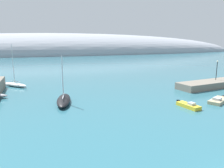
% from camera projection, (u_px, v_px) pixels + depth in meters
% --- Properties ---
extents(breakwater_rocks, '(24.57, 7.43, 1.49)m').
position_uv_depth(breakwater_rocks, '(220.00, 83.00, 50.31)').
color(breakwater_rocks, gray).
rests_on(breakwater_rocks, ground).
extents(distant_ridge, '(360.84, 77.73, 35.16)m').
position_uv_depth(distant_ridge, '(68.00, 53.00, 188.59)').
color(distant_ridge, '#999EA8').
rests_on(distant_ridge, ground).
extents(sailboat_black_near_shore, '(3.73, 8.67, 8.17)m').
position_uv_depth(sailboat_black_near_shore, '(64.00, 100.00, 36.30)').
color(sailboat_black_near_shore, black).
rests_on(sailboat_black_near_shore, water).
extents(sailboat_white_mid_mooring, '(6.29, 6.74, 9.93)m').
position_uv_depth(sailboat_white_mid_mooring, '(15.00, 84.00, 49.76)').
color(sailboat_white_mid_mooring, white).
rests_on(sailboat_white_mid_mooring, water).
extents(motorboat_sand_foreground, '(5.56, 4.07, 0.97)m').
position_uv_depth(motorboat_sand_foreground, '(218.00, 100.00, 36.82)').
color(motorboat_sand_foreground, '#C6B284').
rests_on(motorboat_sand_foreground, water).
extents(motorboat_yellow_outer, '(1.99, 4.54, 0.99)m').
position_uv_depth(motorboat_yellow_outer, '(188.00, 105.00, 33.84)').
color(motorboat_yellow_outer, yellow).
rests_on(motorboat_yellow_outer, water).
extents(harbor_lamp_post, '(0.36, 0.36, 4.58)m').
position_uv_depth(harbor_lamp_post, '(217.00, 68.00, 49.56)').
color(harbor_lamp_post, black).
rests_on(harbor_lamp_post, breakwater_rocks).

